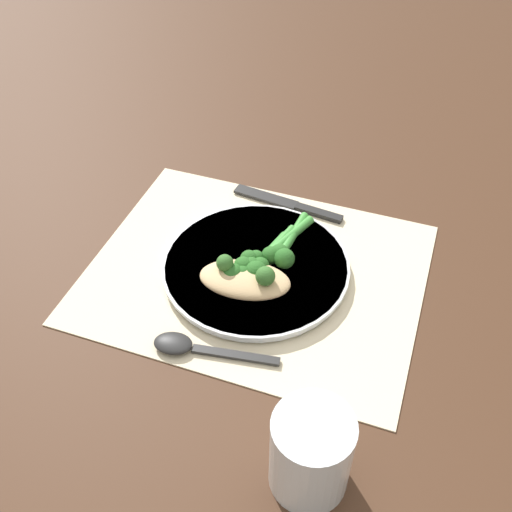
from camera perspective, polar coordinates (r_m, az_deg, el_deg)
ground_plane at (r=0.83m, az=0.00°, el=-1.64°), size 3.00×3.00×0.00m
placemat at (r=0.83m, az=0.00°, el=-1.54°), size 0.45×0.36×0.00m
plate at (r=0.82m, az=0.00°, el=-1.04°), size 0.26×0.26×0.01m
chicken_fillet at (r=0.78m, az=-1.04°, el=-2.26°), size 0.13×0.08×0.02m
pesto_dollop_primary at (r=0.77m, az=-2.99°, el=-0.66°), size 0.02×0.02×0.02m
pesto_dollop_secondary at (r=0.75m, az=0.90°, el=-1.92°), size 0.03×0.03×0.03m
broccoli_stalk_right at (r=0.79m, az=-1.36°, el=-1.42°), size 0.06×0.12×0.03m
broccoli_stalk_left at (r=0.79m, az=-0.07°, el=-0.89°), size 0.06×0.13×0.03m
broccoli_stalk_front at (r=0.81m, az=0.90°, el=0.12°), size 0.07×0.14×0.03m
broccoli_stalk_rear at (r=0.81m, az=2.49°, el=0.41°), size 0.05×0.12×0.03m
knife at (r=0.93m, az=3.17°, el=4.96°), size 0.18×0.04×0.01m
spoon at (r=0.74m, az=-6.67°, el=-8.49°), size 0.16×0.05×0.01m
water_glass at (r=0.61m, az=5.23°, el=-18.19°), size 0.08×0.08×0.10m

